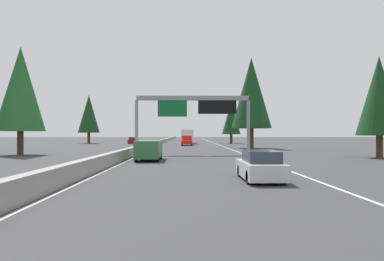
{
  "coord_description": "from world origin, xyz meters",
  "views": [
    {
      "loc": [
        -4.34,
        -5.25,
        2.32
      ],
      "look_at": [
        59.08,
        -6.11,
        2.78
      ],
      "focal_mm": 34.43,
      "sensor_mm": 36.0,
      "label": 1
    }
  ],
  "objects": [
    {
      "name": "ground_plane",
      "position": [
        60.0,
        0.0,
        0.0
      ],
      "size": [
        320.0,
        320.0,
        0.0
      ],
      "primitive_type": "plane",
      "color": "#38383A"
    },
    {
      "name": "conifer_left_mid",
      "position": [
        80.06,
        17.24,
        6.74
      ],
      "size": [
        4.88,
        4.88,
        11.09
      ],
      "color": "#4C3823",
      "rests_on": "ground"
    },
    {
      "name": "bus_mid_center",
      "position": [
        78.62,
        -5.32,
        1.72
      ],
      "size": [
        11.5,
        2.55,
        3.1
      ],
      "color": "white",
      "rests_on": "ground"
    },
    {
      "name": "conifer_right_near",
      "position": [
        29.86,
        -23.29,
        5.81
      ],
      "size": [
        4.21,
        4.21,
        9.56
      ],
      "color": "#4C3823",
      "rests_on": "ground"
    },
    {
      "name": "conifer_right_far",
      "position": [
        77.96,
        -15.17,
        5.77
      ],
      "size": [
        4.18,
        4.18,
        9.51
      ],
      "color": "#4C3823",
      "rests_on": "ground"
    },
    {
      "name": "sedan_mid_left",
      "position": [
        13.67,
        -8.86,
        0.68
      ],
      "size": [
        4.4,
        1.8,
        1.47
      ],
      "color": "silver",
      "rests_on": "ground"
    },
    {
      "name": "sign_gantry_overhead",
      "position": [
        36.07,
        -6.04,
        5.12
      ],
      "size": [
        0.5,
        12.68,
        6.44
      ],
      "color": "gray",
      "rests_on": "ground"
    },
    {
      "name": "oncoming_near",
      "position": [
        75.93,
        6.48,
        0.68
      ],
      "size": [
        4.4,
        1.8,
        1.47
      ],
      "rotation": [
        0.0,
        0.0,
        3.14
      ],
      "color": "maroon",
      "rests_on": "ground"
    },
    {
      "name": "median_barrier",
      "position": [
        80.0,
        0.3,
        0.45
      ],
      "size": [
        180.0,
        0.56,
        0.9
      ],
      "primitive_type": "cube",
      "color": "gray",
      "rests_on": "ground"
    },
    {
      "name": "conifer_left_near",
      "position": [
        34.76,
        12.38,
        7.0
      ],
      "size": [
        5.07,
        5.07,
        11.51
      ],
      "color": "#4C3823",
      "rests_on": "ground"
    },
    {
      "name": "pickup_near_right",
      "position": [
        65.66,
        -5.21,
        0.91
      ],
      "size": [
        5.6,
        2.0,
        1.86
      ],
      "color": "red",
      "rests_on": "ground"
    },
    {
      "name": "shoulder_stripe_right",
      "position": [
        70.0,
        -11.52,
        0.01
      ],
      "size": [
        160.0,
        0.16,
        0.01
      ],
      "primitive_type": "cube",
      "color": "silver",
      "rests_on": "ground"
    },
    {
      "name": "minivan_near_center",
      "position": [
        27.0,
        -2.01,
        0.95
      ],
      "size": [
        5.0,
        1.95,
        1.69
      ],
      "color": "#2D6B38",
      "rests_on": "ground"
    },
    {
      "name": "conifer_right_mid",
      "position": [
        52.1,
        -15.16,
        8.51
      ],
      "size": [
        6.16,
        6.16,
        13.99
      ],
      "color": "#4C3823",
      "rests_on": "ground"
    },
    {
      "name": "shoulder_stripe_median",
      "position": [
        70.0,
        -0.25,
        0.01
      ],
      "size": [
        160.0,
        0.16,
        0.01
      ],
      "primitive_type": "cube",
      "color": "silver",
      "rests_on": "ground"
    }
  ]
}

